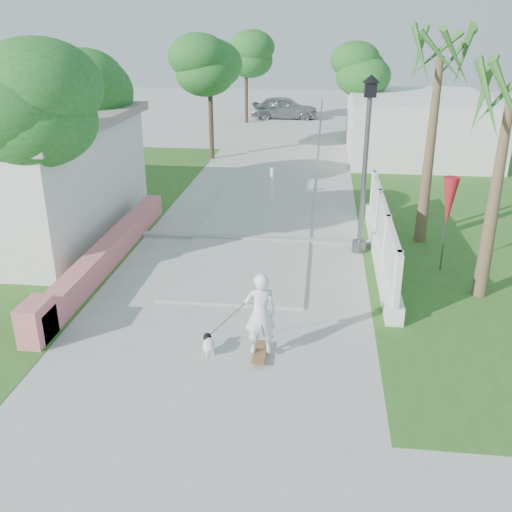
# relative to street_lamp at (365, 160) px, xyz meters

# --- Properties ---
(ground) EXTENTS (90.00, 90.00, 0.00)m
(ground) POSITION_rel_street_lamp_xyz_m (-2.90, -5.50, -2.43)
(ground) COLOR #B7B7B2
(ground) RESTS_ON ground
(path_strip) EXTENTS (3.20, 36.00, 0.06)m
(path_strip) POSITION_rel_street_lamp_xyz_m (-2.90, 14.50, -2.40)
(path_strip) COLOR #B7B7B2
(path_strip) RESTS_ON ground
(curb) EXTENTS (6.50, 0.25, 0.10)m
(curb) POSITION_rel_street_lamp_xyz_m (-2.90, 0.50, -2.38)
(curb) COLOR #999993
(curb) RESTS_ON ground
(grass_left) EXTENTS (8.00, 20.00, 0.01)m
(grass_left) POSITION_rel_street_lamp_xyz_m (-9.90, 2.50, -2.42)
(grass_left) COLOR #365E1D
(grass_left) RESTS_ON ground
(grass_right) EXTENTS (8.00, 20.00, 0.01)m
(grass_right) POSITION_rel_street_lamp_xyz_m (4.10, 2.50, -2.42)
(grass_right) COLOR #365E1D
(grass_right) RESTS_ON ground
(pink_wall) EXTENTS (0.45, 8.20, 0.80)m
(pink_wall) POSITION_rel_street_lamp_xyz_m (-6.20, -1.95, -2.11)
(pink_wall) COLOR #CD696C
(pink_wall) RESTS_ON ground
(lattice_fence) EXTENTS (0.35, 7.00, 1.50)m
(lattice_fence) POSITION_rel_street_lamp_xyz_m (0.50, -0.50, -1.88)
(lattice_fence) COLOR white
(lattice_fence) RESTS_ON ground
(building_right) EXTENTS (6.00, 8.00, 2.60)m
(building_right) POSITION_rel_street_lamp_xyz_m (3.10, 12.50, -1.13)
(building_right) COLOR silver
(building_right) RESTS_ON ground
(street_lamp) EXTENTS (0.44, 0.44, 4.44)m
(street_lamp) POSITION_rel_street_lamp_xyz_m (0.00, 0.00, 0.00)
(street_lamp) COLOR #59595E
(street_lamp) RESTS_ON ground
(bollard) EXTENTS (0.14, 0.14, 1.09)m
(bollard) POSITION_rel_street_lamp_xyz_m (-2.70, 4.50, -1.84)
(bollard) COLOR white
(bollard) RESTS_ON ground
(patio_umbrella) EXTENTS (0.36, 0.36, 2.30)m
(patio_umbrella) POSITION_rel_street_lamp_xyz_m (1.90, -1.00, -0.74)
(patio_umbrella) COLOR #59595E
(patio_umbrella) RESTS_ON ground
(tree_left_near) EXTENTS (3.60, 3.60, 5.28)m
(tree_left_near) POSITION_rel_street_lamp_xyz_m (-7.38, -2.52, 1.40)
(tree_left_near) COLOR #4C3826
(tree_left_near) RESTS_ON ground
(tree_left_mid) EXTENTS (3.20, 3.20, 4.85)m
(tree_left_mid) POSITION_rel_street_lamp_xyz_m (-8.38, 2.98, 1.07)
(tree_left_mid) COLOR #4C3826
(tree_left_mid) RESTS_ON ground
(tree_path_left) EXTENTS (3.40, 3.40, 5.23)m
(tree_path_left) POSITION_rel_street_lamp_xyz_m (-5.88, 10.48, 1.39)
(tree_path_left) COLOR #4C3826
(tree_path_left) RESTS_ON ground
(tree_path_right) EXTENTS (3.00, 3.00, 4.79)m
(tree_path_right) POSITION_rel_street_lamp_xyz_m (0.32, 14.48, 1.07)
(tree_path_right) COLOR #4C3826
(tree_path_right) RESTS_ON ground
(tree_path_far) EXTENTS (3.20, 3.20, 5.17)m
(tree_path_far) POSITION_rel_street_lamp_xyz_m (-5.68, 20.48, 1.39)
(tree_path_far) COLOR #4C3826
(tree_path_far) RESTS_ON ground
(palm_far) EXTENTS (1.80, 1.80, 5.30)m
(palm_far) POSITION_rel_street_lamp_xyz_m (1.70, 1.00, 2.06)
(palm_far) COLOR brown
(palm_far) RESTS_ON ground
(palm_near) EXTENTS (1.80, 1.80, 4.70)m
(palm_near) POSITION_rel_street_lamp_xyz_m (2.50, -2.30, 1.53)
(palm_near) COLOR brown
(palm_near) RESTS_ON ground
(skateboarder) EXTENTS (1.24, 0.83, 1.62)m
(skateboarder) POSITION_rel_street_lamp_xyz_m (-2.10, -5.34, -1.60)
(skateboarder) COLOR brown
(skateboarder) RESTS_ON ground
(dog) EXTENTS (0.34, 0.48, 0.34)m
(dog) POSITION_rel_street_lamp_xyz_m (-2.94, -5.35, -2.24)
(dog) COLOR white
(dog) RESTS_ON ground
(parked_car) EXTENTS (4.10, 1.68, 1.39)m
(parked_car) POSITION_rel_street_lamp_xyz_m (-3.53, 21.98, -1.73)
(parked_car) COLOR #A8A9B0
(parked_car) RESTS_ON ground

